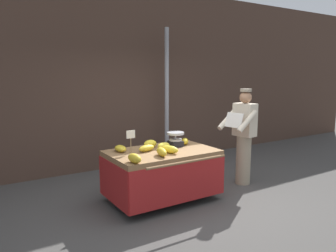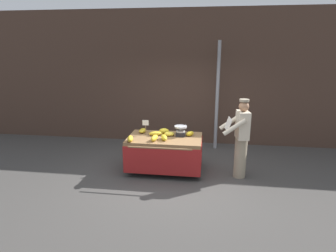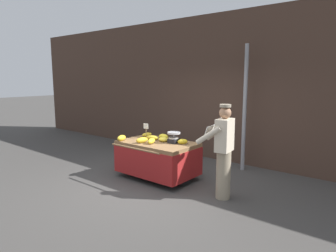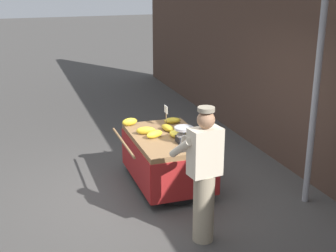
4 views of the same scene
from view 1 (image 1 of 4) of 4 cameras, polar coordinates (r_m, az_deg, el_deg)
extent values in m
plane|color=#423F3D|center=(5.16, 4.02, -13.55)|extent=(60.00, 60.00, 0.00)
cube|color=#473328|center=(7.10, -8.88, 8.23)|extent=(16.00, 0.24, 3.78)
cylinder|color=gray|center=(7.08, -0.22, 4.86)|extent=(0.09, 0.09, 2.92)
cube|color=olive|center=(5.13, -1.05, -4.68)|extent=(1.63, 1.02, 0.08)
cylinder|color=black|center=(4.92, -8.51, -10.46)|extent=(0.05, 0.69, 0.69)
cylinder|color=#B7B7BC|center=(4.91, -8.84, -10.52)|extent=(0.01, 0.12, 0.12)
cylinder|color=black|center=(5.64, 5.43, -7.83)|extent=(0.05, 0.69, 0.69)
cylinder|color=#B7B7BC|center=(5.66, 5.67, -7.78)|extent=(0.01, 0.12, 0.12)
cylinder|color=#4C4742|center=(5.59, -3.35, -7.79)|extent=(0.05, 0.05, 0.72)
cube|color=maroon|center=(4.81, 2.17, -9.84)|extent=(1.63, 0.02, 0.60)
cube|color=maroon|center=(5.64, -3.76, -6.98)|extent=(1.63, 0.02, 0.60)
cube|color=maroon|center=(4.86, -9.41, -9.74)|extent=(0.02, 1.02, 0.60)
cube|color=maroon|center=(5.67, 6.09, -6.94)|extent=(0.02, 1.02, 0.60)
cylinder|color=olive|center=(4.56, 3.48, -6.17)|extent=(1.31, 0.04, 0.04)
cube|color=black|center=(5.40, 1.29, -3.05)|extent=(0.20, 0.20, 0.09)
cylinder|color=#B7B7BC|center=(5.38, 1.29, -2.01)|extent=(0.02, 0.02, 0.11)
cylinder|color=#B7B7BC|center=(5.36, 1.30, -1.25)|extent=(0.28, 0.28, 0.04)
cylinder|color=#B7B7BC|center=(5.38, 1.29, -2.37)|extent=(0.21, 0.21, 0.03)
cylinder|color=#997A51|center=(4.99, -6.43, -3.34)|extent=(0.01, 0.01, 0.22)
cube|color=white|center=(4.95, -6.44, -1.43)|extent=(0.14, 0.01, 0.12)
ellipsoid|color=gold|center=(5.53, 2.92, -2.66)|extent=(0.22, 0.23, 0.11)
ellipsoid|color=gold|center=(5.09, -8.20, -3.86)|extent=(0.17, 0.28, 0.10)
ellipsoid|color=yellow|center=(5.23, -0.74, -3.40)|extent=(0.25, 0.20, 0.10)
ellipsoid|color=yellow|center=(5.30, -3.09, -3.09)|extent=(0.25, 0.18, 0.13)
ellipsoid|color=gold|center=(5.06, -3.70, -3.82)|extent=(0.32, 0.20, 0.10)
ellipsoid|color=gold|center=(4.77, -1.11, -4.48)|extent=(0.17, 0.31, 0.12)
ellipsoid|color=yellow|center=(4.94, 0.37, -4.06)|extent=(0.21, 0.31, 0.11)
ellipsoid|color=gold|center=(4.43, -5.79, -5.56)|extent=(0.16, 0.27, 0.13)
cylinder|color=gray|center=(6.14, 12.84, -5.70)|extent=(0.26, 0.26, 0.88)
cube|color=beige|center=(6.00, 13.09, 1.06)|extent=(0.28, 0.41, 0.58)
sphere|color=#9E7051|center=(5.96, 13.22, 4.82)|extent=(0.21, 0.21, 0.21)
cylinder|color=gray|center=(5.95, 13.27, 6.02)|extent=(0.20, 0.20, 0.05)
cylinder|color=beige|center=(5.70, 13.47, 0.74)|extent=(0.49, 0.15, 0.37)
cylinder|color=beige|center=(5.96, 10.25, 1.20)|extent=(0.49, 0.15, 0.37)
cube|color=silver|center=(5.76, 11.29, 1.00)|extent=(0.13, 0.35, 0.25)
camera|label=2|loc=(3.97, 85.80, 11.36)|focal=30.44mm
camera|label=3|loc=(6.81, 62.59, 5.92)|focal=32.32mm
camera|label=4|loc=(9.27, 45.61, 13.81)|focal=50.19mm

